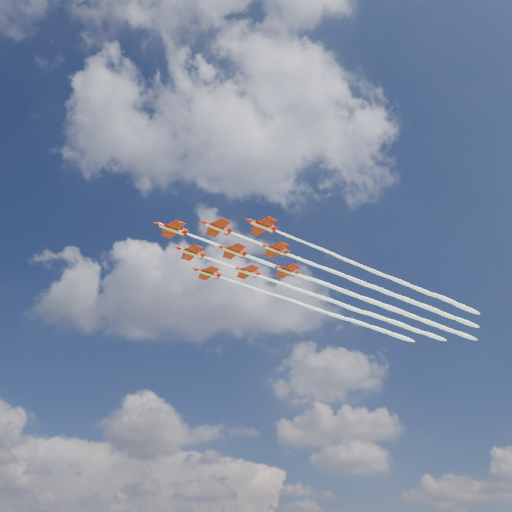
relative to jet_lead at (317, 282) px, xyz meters
name	(u,v)px	position (x,y,z in m)	size (l,w,h in m)	color
jet_lead	(317,282)	(0.00, 0.00, 0.00)	(85.93, 60.36, 2.38)	red
jet_row2_port	(356,281)	(11.58, -0.59, 0.00)	(85.93, 60.36, 2.38)	red
jet_row2_starb	(325,299)	(3.55, 11.04, 0.00)	(85.93, 60.36, 2.38)	red
jet_row3_port	(395,279)	(23.15, -1.18, 0.00)	(85.93, 60.36, 2.38)	red
jet_row3_centre	(362,298)	(15.13, 10.44, 0.00)	(85.93, 60.36, 2.38)	red
jet_row3_starb	(332,314)	(7.10, 22.07, 0.00)	(85.93, 60.36, 2.38)	red
jet_row4_port	(398,297)	(26.71, 9.85, 0.00)	(85.93, 60.36, 2.38)	red
jet_row4_starb	(367,313)	(18.68, 21.48, 0.00)	(85.93, 60.36, 2.38)	red
jet_tail	(401,312)	(30.26, 20.89, 0.00)	(85.93, 60.36, 2.38)	red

